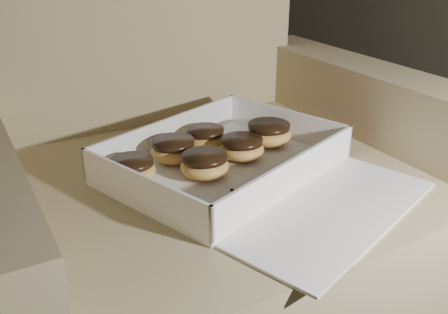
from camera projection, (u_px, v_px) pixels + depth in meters
name	position (u px, v px, depth m)	size (l,w,h in m)	color
armchair	(198.00, 213.00, 1.03)	(0.91, 0.77, 0.95)	tan
bakery_box	(243.00, 170.00, 0.90)	(0.53, 0.57, 0.07)	white
donut_a	(269.00, 133.00, 1.01)	(0.09, 0.09, 0.05)	#DF9E4E
donut_b	(205.00, 165.00, 0.88)	(0.09, 0.09, 0.04)	#DF9E4E
donut_c	(242.00, 148.00, 0.94)	(0.08, 0.08, 0.04)	#DF9E4E
donut_d	(132.00, 169.00, 0.86)	(0.08, 0.08, 0.04)	#DF9E4E
donut_e	(173.00, 150.00, 0.93)	(0.09, 0.09, 0.04)	#DF9E4E
donut_f	(205.00, 137.00, 1.00)	(0.08, 0.08, 0.04)	#DF9E4E
crumb_a	(200.00, 212.00, 0.77)	(0.01, 0.01, 0.00)	black
crumb_b	(232.00, 190.00, 0.83)	(0.01, 0.01, 0.00)	black
crumb_c	(336.00, 153.00, 0.97)	(0.01, 0.01, 0.00)	black
crumb_d	(304.00, 163.00, 0.93)	(0.01, 0.01, 0.00)	black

